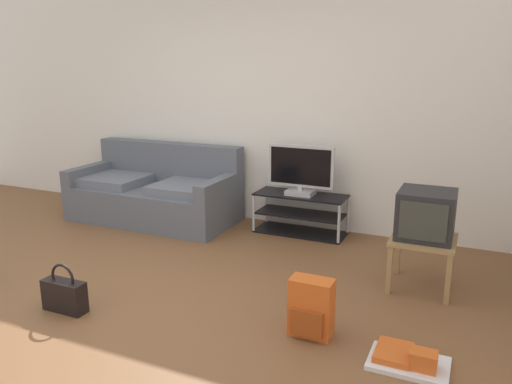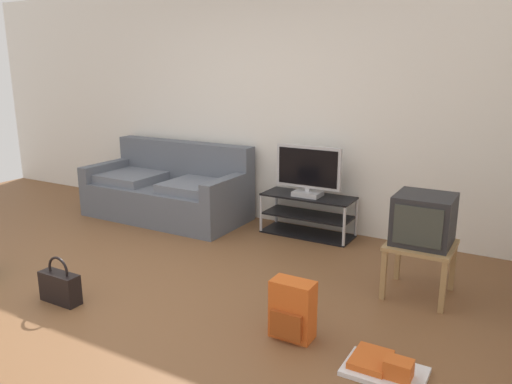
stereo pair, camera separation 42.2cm
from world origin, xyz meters
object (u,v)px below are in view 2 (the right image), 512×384
(flat_tv, at_px, (308,172))
(handbag, at_px, (60,286))
(couch, at_px, (169,191))
(side_table, at_px, (420,252))
(floor_tray, at_px, (384,368))
(crt_tv, at_px, (424,219))
(tv_stand, at_px, (308,215))
(backpack, at_px, (292,310))

(flat_tv, relative_size, handbag, 1.92)
(couch, height_order, flat_tv, flat_tv)
(side_table, distance_m, floor_tray, 1.23)
(crt_tv, xyz_separation_m, floor_tray, (0.07, -1.20, -0.59))
(couch, bearing_deg, tv_stand, 6.81)
(couch, height_order, tv_stand, couch)
(flat_tv, height_order, crt_tv, flat_tv)
(couch, bearing_deg, flat_tv, 6.09)
(couch, bearing_deg, floor_tray, -30.74)
(flat_tv, relative_size, floor_tray, 1.51)
(floor_tray, bearing_deg, side_table, 93.19)
(crt_tv, height_order, handbag, crt_tv)
(side_table, relative_size, backpack, 1.24)
(handbag, bearing_deg, crt_tv, 32.74)
(tv_stand, xyz_separation_m, floor_tray, (1.43, -2.09, -0.18))
(backpack, bearing_deg, couch, 170.39)
(side_table, bearing_deg, tv_stand, 146.46)
(tv_stand, height_order, backpack, tv_stand)
(backpack, distance_m, floor_tray, 0.69)
(side_table, bearing_deg, crt_tv, 90.00)
(crt_tv, bearing_deg, floor_tray, -86.85)
(tv_stand, bearing_deg, flat_tv, -90.00)
(backpack, relative_size, handbag, 1.08)
(backpack, bearing_deg, floor_tray, 16.68)
(handbag, relative_size, floor_tray, 0.78)
(flat_tv, distance_m, backpack, 2.17)
(flat_tv, xyz_separation_m, floor_tray, (1.43, -2.07, -0.66))
(backpack, bearing_deg, side_table, 87.06)
(backpack, bearing_deg, tv_stand, 136.99)
(tv_stand, height_order, crt_tv, crt_tv)
(couch, height_order, backpack, couch)
(couch, relative_size, floor_tray, 4.03)
(side_table, bearing_deg, floor_tray, -86.81)
(tv_stand, relative_size, crt_tv, 2.27)
(side_table, xyz_separation_m, backpack, (-0.59, -1.08, -0.17))
(handbag, bearing_deg, couch, 108.24)
(crt_tv, bearing_deg, handbag, -147.26)
(side_table, bearing_deg, handbag, -147.53)
(flat_tv, relative_size, backpack, 1.78)
(tv_stand, xyz_separation_m, handbag, (-1.01, -2.42, -0.09))
(flat_tv, relative_size, side_table, 1.44)
(couch, xyz_separation_m, tv_stand, (1.74, 0.21, -0.10))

